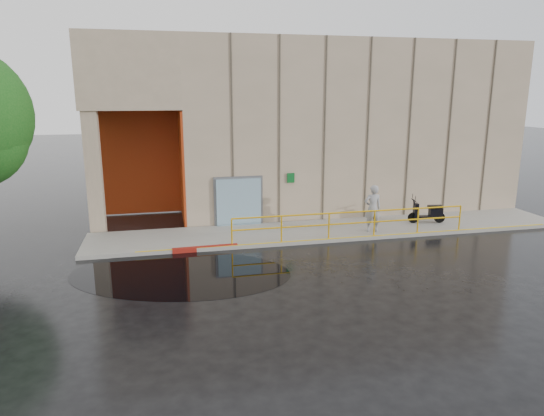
{
  "coord_description": "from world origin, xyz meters",
  "views": [
    {
      "loc": [
        -2.86,
        -14.04,
        5.65
      ],
      "look_at": [
        1.0,
        3.0,
        1.52
      ],
      "focal_mm": 32.0,
      "sensor_mm": 36.0,
      "label": 1
    }
  ],
  "objects": [
    {
      "name": "ground",
      "position": [
        0.0,
        0.0,
        0.0
      ],
      "size": [
        120.0,
        120.0,
        0.0
      ],
      "primitive_type": "plane",
      "color": "black",
      "rests_on": "ground"
    },
    {
      "name": "sidewalk",
      "position": [
        4.0,
        4.5,
        0.07
      ],
      "size": [
        20.0,
        3.0,
        0.15
      ],
      "primitive_type": "cube",
      "color": "gray",
      "rests_on": "ground"
    },
    {
      "name": "building",
      "position": [
        5.1,
        10.98,
        4.21
      ],
      "size": [
        20.0,
        10.17,
        8.0
      ],
      "color": "gray",
      "rests_on": "ground"
    },
    {
      "name": "guardrail",
      "position": [
        4.25,
        3.15,
        0.68
      ],
      "size": [
        9.56,
        0.06,
        1.03
      ],
      "color": "#DEA20B",
      "rests_on": "sidewalk"
    },
    {
      "name": "person",
      "position": [
        5.34,
        3.68,
        1.12
      ],
      "size": [
        0.73,
        0.5,
        1.93
      ],
      "primitive_type": "imported",
      "rotation": [
        0.0,
        0.0,
        3.09
      ],
      "color": "#98989C",
      "rests_on": "sidewalk"
    },
    {
      "name": "scooter",
      "position": [
        8.25,
        4.41,
        0.87
      ],
      "size": [
        1.65,
        0.81,
        1.25
      ],
      "rotation": [
        0.0,
        0.0,
        -0.19
      ],
      "color": "black",
      "rests_on": "sidewalk"
    },
    {
      "name": "red_curb",
      "position": [
        -1.5,
        3.1,
        0.09
      ],
      "size": [
        2.4,
        0.25,
        0.18
      ],
      "primitive_type": "cube",
      "rotation": [
        0.0,
        0.0,
        0.03
      ],
      "color": "maroon",
      "rests_on": "ground"
    },
    {
      "name": "puddle",
      "position": [
        -2.5,
        0.94,
        0.0
      ],
      "size": [
        8.0,
        6.06,
        0.01
      ],
      "primitive_type": "cube",
      "rotation": [
        0.0,
        0.0,
        -0.26
      ],
      "color": "black",
      "rests_on": "ground"
    }
  ]
}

